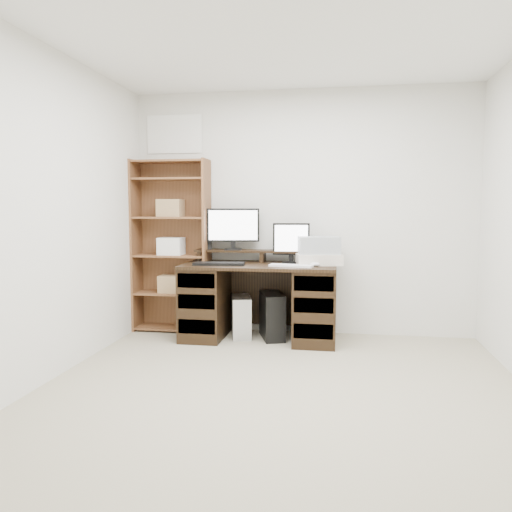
% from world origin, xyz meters
% --- Properties ---
extents(room, '(3.54, 4.04, 2.54)m').
position_xyz_m(room, '(-0.00, 0.00, 1.25)').
color(room, tan).
rests_on(room, ground).
extents(desk, '(1.50, 0.70, 0.75)m').
position_xyz_m(desk, '(-0.38, 1.64, 0.39)').
color(desk, black).
rests_on(desk, ground).
extents(riser_shelf, '(1.40, 0.22, 0.12)m').
position_xyz_m(riser_shelf, '(-0.38, 1.85, 0.84)').
color(riser_shelf, black).
rests_on(riser_shelf, desk).
extents(monitor_wide, '(0.53, 0.17, 0.43)m').
position_xyz_m(monitor_wide, '(-0.69, 1.84, 1.11)').
color(monitor_wide, black).
rests_on(monitor_wide, riser_shelf).
extents(monitor_small, '(0.37, 0.15, 0.40)m').
position_xyz_m(monitor_small, '(-0.08, 1.78, 0.97)').
color(monitor_small, black).
rests_on(monitor_small, desk).
extents(speaker, '(0.10, 0.10, 0.19)m').
position_xyz_m(speaker, '(-0.96, 1.84, 0.97)').
color(speaker, black).
rests_on(speaker, riser_shelf).
extents(keyboard_black, '(0.51, 0.22, 0.03)m').
position_xyz_m(keyboard_black, '(-0.75, 1.49, 0.76)').
color(keyboard_black, black).
rests_on(keyboard_black, desk).
extents(keyboard_white, '(0.43, 0.19, 0.02)m').
position_xyz_m(keyboard_white, '(-0.05, 1.48, 0.76)').
color(keyboard_white, white).
rests_on(keyboard_white, desk).
extents(mouse, '(0.11, 0.10, 0.04)m').
position_xyz_m(mouse, '(0.17, 1.53, 0.77)').
color(mouse, silver).
rests_on(mouse, desk).
extents(printer, '(0.48, 0.40, 0.11)m').
position_xyz_m(printer, '(0.20, 1.70, 0.80)').
color(printer, beige).
rests_on(printer, desk).
extents(basket, '(0.43, 0.35, 0.17)m').
position_xyz_m(basket, '(0.20, 1.70, 0.94)').
color(basket, '#9AA0A4').
rests_on(basket, printer).
extents(tower_silver, '(0.28, 0.44, 0.41)m').
position_xyz_m(tower_silver, '(-0.58, 1.71, 0.21)').
color(tower_silver, silver).
rests_on(tower_silver, ground).
extents(tower_black, '(0.32, 0.49, 0.45)m').
position_xyz_m(tower_black, '(-0.26, 1.69, 0.23)').
color(tower_black, black).
rests_on(tower_black, ground).
extents(bookshelf, '(0.80, 0.30, 1.80)m').
position_xyz_m(bookshelf, '(-1.35, 1.86, 0.92)').
color(bookshelf, brown).
rests_on(bookshelf, ground).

